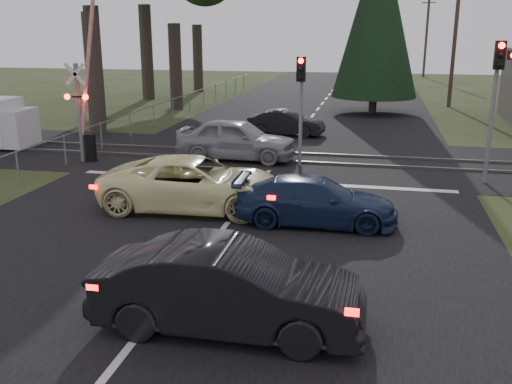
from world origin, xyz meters
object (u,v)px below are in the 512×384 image
(crossing_signal, at_px, (84,110))
(traffic_signal_right, at_px, (498,85))
(utility_pole_mid, at_px, (455,34))
(utility_pole_far, at_px, (427,32))
(traffic_signal_center, at_px, (301,92))
(dark_car_far, at_px, (286,123))
(silver_car, at_px, (236,139))
(dark_hatchback, at_px, (229,289))
(cream_coupe, at_px, (195,184))
(blue_sedan, at_px, (316,201))

(crossing_signal, height_order, traffic_signal_right, crossing_signal)
(utility_pole_mid, xyz_separation_m, utility_pole_far, (0.00, 25.00, 0.00))
(traffic_signal_center, height_order, dark_car_far, traffic_signal_center)
(dark_car_far, bearing_deg, traffic_signal_center, -161.21)
(silver_car, bearing_deg, dark_car_far, -7.58)
(dark_hatchback, relative_size, dark_car_far, 1.26)
(traffic_signal_center, xyz_separation_m, utility_pole_mid, (7.50, 19.32, 1.92))
(crossing_signal, distance_m, cream_coupe, 7.95)
(utility_pole_far, bearing_deg, dark_car_far, -103.43)
(utility_pole_mid, relative_size, silver_car, 1.88)
(traffic_signal_right, distance_m, dark_hatchback, 13.00)
(blue_sedan, bearing_deg, crossing_signal, 57.85)
(traffic_signal_right, height_order, utility_pole_mid, utility_pole_mid)
(silver_car, xyz_separation_m, dark_car_far, (1.10, 5.75, -0.21))
(traffic_signal_right, height_order, dark_car_far, traffic_signal_right)
(silver_car, relative_size, blue_sedan, 1.11)
(traffic_signal_right, bearing_deg, utility_pole_far, 88.80)
(dark_car_far, bearing_deg, silver_car, 174.56)
(crossing_signal, distance_m, traffic_signal_right, 14.88)
(crossing_signal, xyz_separation_m, utility_pole_far, (15.77, 45.21, 2.67))
(traffic_signal_right, distance_m, cream_coupe, 10.28)
(crossing_signal, height_order, traffic_signal_center, crossing_signal)
(dark_hatchback, distance_m, silver_car, 13.49)
(dark_hatchback, distance_m, dark_car_far, 18.98)
(traffic_signal_right, relative_size, traffic_signal_center, 1.15)
(dark_hatchback, bearing_deg, traffic_signal_center, 1.67)
(utility_pole_far, relative_size, dark_car_far, 2.43)
(utility_pole_far, bearing_deg, cream_coupe, -100.97)
(blue_sedan, distance_m, dark_car_far, 13.25)
(utility_pole_mid, relative_size, dark_car_far, 2.43)
(crossing_signal, bearing_deg, traffic_signal_right, -1.21)
(blue_sedan, bearing_deg, dark_hatchback, 169.92)
(silver_car, height_order, dark_car_far, silver_car)
(crossing_signal, relative_size, cream_coupe, 1.29)
(cream_coupe, xyz_separation_m, silver_car, (-0.40, 6.62, 0.06))
(traffic_signal_center, relative_size, dark_hatchback, 0.88)
(utility_pole_mid, bearing_deg, traffic_signal_center, -111.21)
(traffic_signal_right, relative_size, silver_car, 0.98)
(crossing_signal, relative_size, utility_pole_far, 0.77)
(traffic_signal_right, height_order, cream_coupe, traffic_signal_right)
(utility_pole_far, bearing_deg, traffic_signal_center, -99.60)
(crossing_signal, distance_m, dark_hatchback, 14.52)
(traffic_signal_right, bearing_deg, dark_car_far, 136.51)
(traffic_signal_center, distance_m, utility_pole_far, 44.99)
(traffic_signal_right, relative_size, utility_pole_mid, 0.52)
(dark_hatchback, height_order, blue_sedan, dark_hatchback)
(crossing_signal, height_order, dark_car_far, crossing_signal)
(traffic_signal_center, distance_m, utility_pole_mid, 20.82)
(blue_sedan, bearing_deg, silver_car, 26.86)
(traffic_signal_right, distance_m, utility_pole_far, 45.56)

